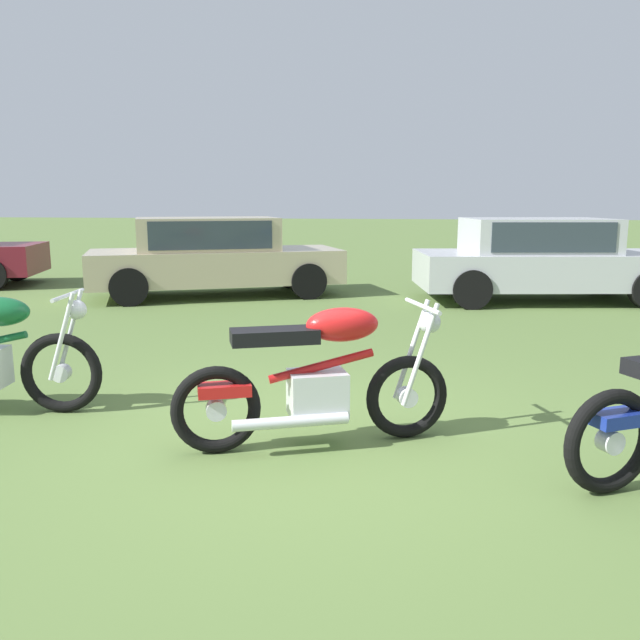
# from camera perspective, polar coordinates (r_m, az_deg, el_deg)

# --- Properties ---
(ground_plane) EXTENTS (120.00, 120.00, 0.00)m
(ground_plane) POSITION_cam_1_polar(r_m,az_deg,el_deg) (4.82, -1.30, -10.62)
(ground_plane) COLOR #567038
(motorcycle_red) EXTENTS (1.89, 1.02, 1.02)m
(motorcycle_red) POSITION_cam_1_polar(r_m,az_deg,el_deg) (4.62, -0.16, -5.10)
(motorcycle_red) COLOR black
(motorcycle_red) RESTS_ON ground
(car_beige) EXTENTS (4.78, 3.42, 1.43)m
(car_beige) POSITION_cam_1_polar(r_m,az_deg,el_deg) (12.10, -9.38, 5.82)
(car_beige) COLOR #BCAD8C
(car_beige) RESTS_ON ground
(car_silver) EXTENTS (4.55, 2.58, 1.43)m
(car_silver) POSITION_cam_1_polar(r_m,az_deg,el_deg) (11.98, 18.65, 5.38)
(car_silver) COLOR #B2B5BA
(car_silver) RESTS_ON ground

